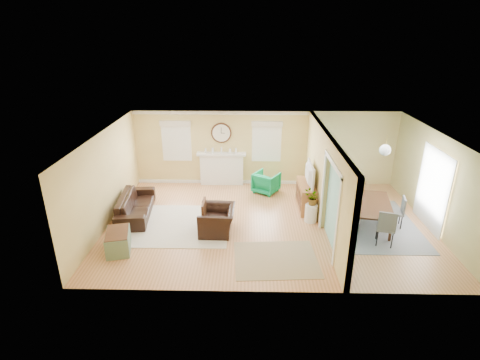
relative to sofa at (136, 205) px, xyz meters
The scene contains 29 objects.
floor 3.91m from the sofa, ahead, with size 9.00×9.00×0.00m, color #AE7042.
wall_back 4.76m from the sofa, 33.56° to the left, with size 9.00×0.02×2.60m, color tan.
wall_front 5.27m from the sofa, 41.47° to the right, with size 9.00×0.02×2.60m, color tan.
wall_left 1.24m from the sofa, 145.50° to the right, with size 0.02×6.00×2.60m, color tan.
wall_right 8.45m from the sofa, ahead, with size 0.02×6.00×2.60m, color tan.
ceiling 4.52m from the sofa, ahead, with size 9.00×6.00×0.02m, color white.
partition 5.49m from the sofa, ahead, with size 0.17×6.00×2.60m.
fireplace 3.43m from the sofa, 45.88° to the left, with size 1.70×0.30×1.17m.
wall_clock 3.80m from the sofa, 46.87° to the left, with size 0.70×0.07×0.70m.
window_left 2.98m from the sofa, 71.84° to the left, with size 1.05×0.13×1.42m.
window_right 4.86m from the sofa, 32.74° to the left, with size 1.05×0.13×1.42m.
french_doors 8.38m from the sofa, ahead, with size 0.06×1.70×2.20m.
pendant 7.14m from the sofa, ahead, with size 0.30×0.30×0.55m.
rug_cream 1.50m from the sofa, 23.53° to the right, with size 2.83×2.46×0.02m, color beige.
rug_jute 4.58m from the sofa, 29.25° to the right, with size 1.97×1.61×0.01m, color tan.
rug_grey 6.79m from the sofa, ahead, with size 2.50×3.13×0.01m, color slate.
sofa is the anchor object (origin of this frame).
eames_chair 2.65m from the sofa, 20.46° to the right, with size 1.07×0.93×0.69m, color black.
green_chair 4.30m from the sofa, 24.40° to the left, with size 0.75×0.77×0.70m, color #017B41.
trunk 1.91m from the sofa, 87.06° to the right, with size 0.75×1.00×0.52m.
credenza 5.11m from the sofa, ahead, with size 0.46×1.36×0.80m.
tv 5.16m from the sofa, ahead, with size 1.13×0.15×0.65m, color black.
garden_stool 5.12m from the sofa, ahead, with size 0.35×0.35×0.52m, color white.
potted_plant 5.14m from the sofa, ahead, with size 0.41×0.35×0.45m, color #337F33.
dining_table 6.78m from the sofa, ahead, with size 1.87×1.04×0.66m, color #4B2714.
dining_chair_n 6.72m from the sofa, ahead, with size 0.54×0.54×1.00m.
dining_chair_s 6.96m from the sofa, 12.18° to the right, with size 0.54×0.54×0.99m.
dining_chair_w 6.12m from the sofa, ahead, with size 0.47×0.47×0.90m.
dining_chair_e 7.41m from the sofa, ahead, with size 0.47×0.47×0.89m.
Camera 1 is at (-0.57, -9.43, 5.13)m, focal length 28.00 mm.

